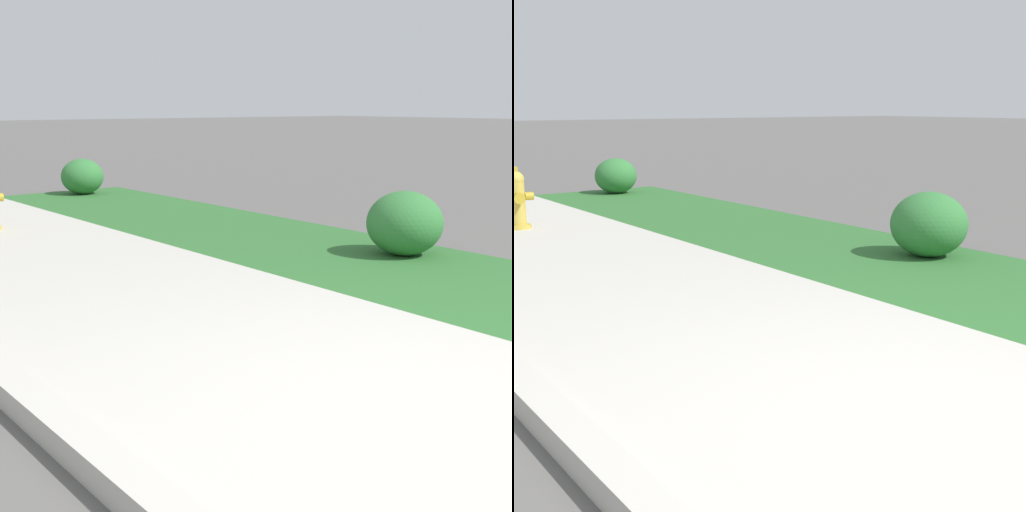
{
  "view_description": "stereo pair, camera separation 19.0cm",
  "coord_description": "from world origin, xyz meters",
  "views": [
    {
      "loc": [
        1.69,
        -2.38,
        1.35
      ],
      "look_at": [
        -1.79,
        0.42,
        0.4
      ],
      "focal_mm": 50.0,
      "sensor_mm": 36.0,
      "label": 1
    },
    {
      "loc": [
        1.8,
        -2.23,
        1.35
      ],
      "look_at": [
        -1.79,
        0.42,
        0.4
      ],
      "focal_mm": 50.0,
      "sensor_mm": 36.0,
      "label": 2
    }
  ],
  "objects": [
    {
      "name": "shrub_bush_far_verge",
      "position": [
        -2.44,
        2.68,
        0.29
      ],
      "size": [
        0.69,
        0.69,
        0.59
      ],
      "color": "#337538",
      "rests_on": "ground"
    },
    {
      "name": "fire_hydrant_near_corner",
      "position": [
        -6.09,
        0.14,
        0.33
      ],
      "size": [
        0.33,
        0.37,
        0.69
      ],
      "rotation": [
        0.0,
        0.0,
        4.6
      ],
      "color": "gold",
      "rests_on": "ground"
    },
    {
      "name": "shrub_bush_mid_verge",
      "position": [
        -8.48,
        2.39,
        0.27
      ],
      "size": [
        0.64,
        0.64,
        0.54
      ],
      "color": "#337538",
      "rests_on": "ground"
    },
    {
      "name": "sidewalk_pavement",
      "position": [
        0.0,
        0.0,
        0.01
      ],
      "size": [
        18.0,
        2.47,
        0.01
      ],
      "primitive_type": "cube",
      "color": "#BCB7AD",
      "rests_on": "ground"
    },
    {
      "name": "ground_plane",
      "position": [
        0.0,
        0.0,
        0.0
      ],
      "size": [
        120.0,
        120.0,
        0.0
      ],
      "primitive_type": "plane",
      "color": "#5B5956"
    }
  ]
}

